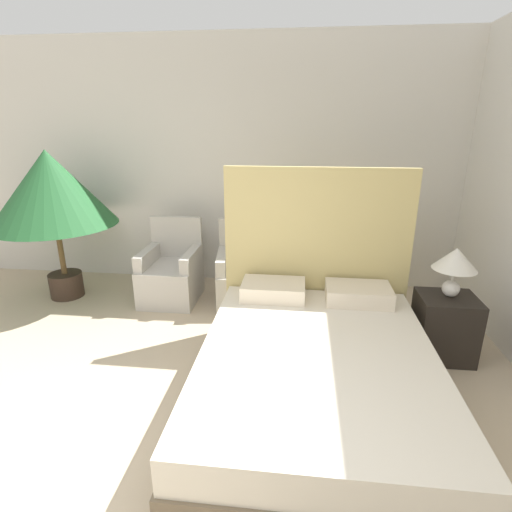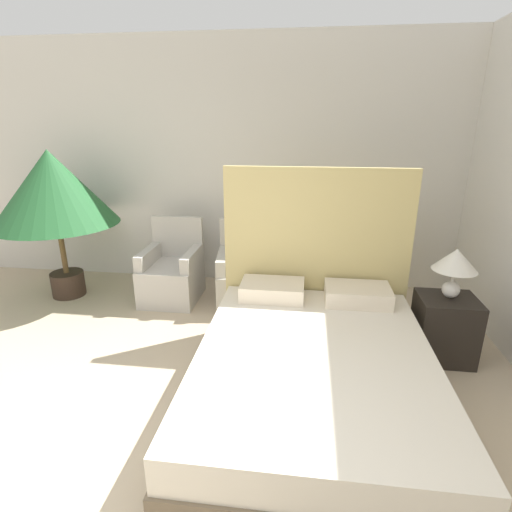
{
  "view_description": "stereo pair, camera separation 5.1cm",
  "coord_description": "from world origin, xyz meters",
  "px_view_note": "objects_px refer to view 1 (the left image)",
  "views": [
    {
      "loc": [
        0.82,
        -1.14,
        1.96
      ],
      "look_at": [
        0.39,
        2.63,
        0.67
      ],
      "focal_mm": 28.0,
      "sensor_mm": 36.0,
      "label": 1
    },
    {
      "loc": [
        0.87,
        -1.14,
        1.96
      ],
      "look_at": [
        0.39,
        2.63,
        0.67
      ],
      "focal_mm": 28.0,
      "sensor_mm": 36.0,
      "label": 2
    }
  ],
  "objects_px": {
    "potted_palm": "(51,191)",
    "armchair_near_window_left": "(171,276)",
    "bed": "(316,365)",
    "armchair_near_window_right": "(245,279)",
    "table_lamp": "(455,262)",
    "nightstand": "(444,327)"
  },
  "relations": [
    {
      "from": "armchair_near_window_left",
      "to": "potted_palm",
      "type": "height_order",
      "value": "potted_palm"
    },
    {
      "from": "potted_palm",
      "to": "bed",
      "type": "bearing_deg",
      "value": -28.42
    },
    {
      "from": "bed",
      "to": "armchair_near_window_right",
      "type": "height_order",
      "value": "bed"
    },
    {
      "from": "bed",
      "to": "nightstand",
      "type": "height_order",
      "value": "bed"
    },
    {
      "from": "armchair_near_window_right",
      "to": "potted_palm",
      "type": "bearing_deg",
      "value": 174.51
    },
    {
      "from": "table_lamp",
      "to": "potted_palm",
      "type": "bearing_deg",
      "value": 168.75
    },
    {
      "from": "armchair_near_window_left",
      "to": "potted_palm",
      "type": "bearing_deg",
      "value": -177.01
    },
    {
      "from": "bed",
      "to": "table_lamp",
      "type": "distance_m",
      "value": 1.47
    },
    {
      "from": "armchair_near_window_left",
      "to": "table_lamp",
      "type": "xyz_separation_m",
      "value": [
        2.72,
        -0.85,
        0.59
      ]
    },
    {
      "from": "bed",
      "to": "nightstand",
      "type": "relative_size",
      "value": 3.81
    },
    {
      "from": "nightstand",
      "to": "table_lamp",
      "type": "xyz_separation_m",
      "value": [
        0.01,
        0.03,
        0.59
      ]
    },
    {
      "from": "potted_palm",
      "to": "armchair_near_window_left",
      "type": "bearing_deg",
      "value": 2.9
    },
    {
      "from": "potted_palm",
      "to": "table_lamp",
      "type": "bearing_deg",
      "value": -11.25
    },
    {
      "from": "potted_palm",
      "to": "table_lamp",
      "type": "height_order",
      "value": "potted_palm"
    },
    {
      "from": "armchair_near_window_left",
      "to": "nightstand",
      "type": "bearing_deg",
      "value": -17.9
    },
    {
      "from": "table_lamp",
      "to": "bed",
      "type": "bearing_deg",
      "value": -146.17
    },
    {
      "from": "bed",
      "to": "armchair_near_window_right",
      "type": "bearing_deg",
      "value": 114.69
    },
    {
      "from": "armchair_near_window_left",
      "to": "bed",
      "type": "bearing_deg",
      "value": -45.15
    },
    {
      "from": "bed",
      "to": "armchair_near_window_left",
      "type": "bearing_deg",
      "value": 134.76
    },
    {
      "from": "armchair_near_window_right",
      "to": "armchair_near_window_left",
      "type": "bearing_deg",
      "value": 172.77
    },
    {
      "from": "armchair_near_window_left",
      "to": "armchair_near_window_right",
      "type": "height_order",
      "value": "same"
    },
    {
      "from": "armchair_near_window_right",
      "to": "nightstand",
      "type": "relative_size",
      "value": 1.62
    }
  ]
}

